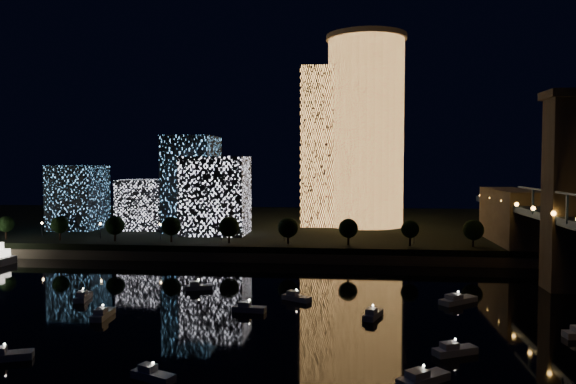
% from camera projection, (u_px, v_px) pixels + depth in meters
% --- Properties ---
extents(ground, '(520.00, 520.00, 0.00)m').
position_uv_depth(ground, '(291.00, 345.00, 98.74)').
color(ground, black).
rests_on(ground, ground).
extents(far_bank, '(420.00, 160.00, 5.00)m').
position_uv_depth(far_bank, '(326.00, 227.00, 257.46)').
color(far_bank, black).
rests_on(far_bank, ground).
extents(seawall, '(420.00, 6.00, 3.00)m').
position_uv_depth(seawall, '(317.00, 258.00, 180.07)').
color(seawall, '#6B5E4C').
rests_on(seawall, ground).
extents(tower_cylindrical, '(34.00, 34.00, 80.68)m').
position_uv_depth(tower_cylindrical, '(366.00, 131.00, 238.53)').
color(tower_cylindrical, '#E89A4A').
rests_on(tower_cylindrical, far_bank).
extents(tower_rectangular, '(21.19, 21.19, 67.41)m').
position_uv_depth(tower_rectangular, '(327.00, 147.00, 242.31)').
color(tower_rectangular, '#E89A4A').
rests_on(tower_rectangular, far_bank).
extents(midrise_blocks, '(81.03, 32.53, 37.60)m').
position_uv_depth(midrise_blocks, '(168.00, 193.00, 222.67)').
color(midrise_blocks, white).
rests_on(midrise_blocks, far_bank).
extents(motorboats, '(111.64, 62.86, 2.78)m').
position_uv_depth(motorboats, '(293.00, 321.00, 110.68)').
color(motorboats, silver).
rests_on(motorboats, ground).
extents(esplanade_trees, '(166.23, 6.88, 8.94)m').
position_uv_depth(esplanade_trees, '(239.00, 227.00, 188.41)').
color(esplanade_trees, black).
rests_on(esplanade_trees, far_bank).
extents(street_lamps, '(132.70, 0.70, 5.65)m').
position_uv_depth(street_lamps, '(221.00, 229.00, 195.22)').
color(street_lamps, black).
rests_on(street_lamps, far_bank).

